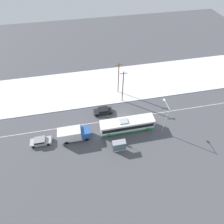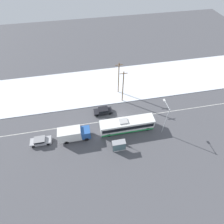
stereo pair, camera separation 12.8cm
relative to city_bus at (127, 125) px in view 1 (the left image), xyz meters
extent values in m
plane|color=#4C4C51|center=(-0.42, 3.11, -1.56)|extent=(120.00, 120.00, 0.00)
cube|color=silver|center=(-0.42, 15.74, -1.50)|extent=(80.00, 15.07, 0.12)
cube|color=silver|center=(-0.42, 3.11, -1.56)|extent=(60.00, 0.12, 0.00)
cube|color=white|center=(0.00, 0.00, 0.05)|extent=(11.70, 2.55, 2.68)
cube|color=black|center=(0.00, 0.00, 0.37)|extent=(11.24, 2.57, 1.02)
cube|color=green|center=(0.00, 0.00, -1.04)|extent=(11.59, 2.57, 0.48)
cube|color=#B2B2B2|center=(-0.87, 0.00, 1.51)|extent=(1.80, 1.40, 0.24)
cylinder|color=black|center=(4.45, -1.13, -1.06)|extent=(1.00, 0.28, 1.00)
cylinder|color=black|center=(4.45, 1.14, -1.06)|extent=(1.00, 0.28, 1.00)
cylinder|color=black|center=(-4.25, -1.13, -1.06)|extent=(1.00, 0.28, 1.00)
cylinder|color=black|center=(-4.25, 1.14, -1.06)|extent=(1.00, 0.28, 1.00)
cube|color=silver|center=(-12.25, -0.25, 0.22)|extent=(4.64, 2.30, 2.58)
cube|color=#2856A3|center=(-8.98, -0.25, -0.06)|extent=(1.90, 2.19, 2.01)
cube|color=black|center=(-8.05, -0.25, 0.34)|extent=(0.06, 1.96, 0.89)
cylinder|color=black|center=(-8.98, -1.27, -1.11)|extent=(0.90, 0.26, 0.90)
cylinder|color=black|center=(-8.98, 0.77, -1.11)|extent=(0.90, 0.26, 0.90)
cylinder|color=black|center=(-13.18, -1.27, -1.11)|extent=(0.90, 0.26, 0.90)
cylinder|color=black|center=(-13.18, 0.77, -1.11)|extent=(0.90, 0.26, 0.90)
cube|color=black|center=(-4.45, 5.70, -0.99)|extent=(4.33, 1.80, 0.68)
cube|color=black|center=(-4.34, 5.70, -0.36)|extent=(2.25, 1.66, 0.58)
cube|color=black|center=(-4.34, 5.70, -0.35)|extent=(2.07, 1.69, 0.46)
cylinder|color=black|center=(-5.91, 4.91, -1.24)|extent=(0.64, 0.22, 0.64)
cylinder|color=black|center=(-5.91, 6.49, -1.24)|extent=(0.64, 0.22, 0.64)
cylinder|color=black|center=(-2.88, 4.91, -1.24)|extent=(0.64, 0.22, 0.64)
cylinder|color=black|center=(-2.88, 6.49, -1.24)|extent=(0.64, 0.22, 0.64)
cube|color=#9E9EA3|center=(-18.40, -0.12, -0.98)|extent=(4.25, 1.80, 0.71)
cube|color=gray|center=(-18.51, -0.12, -0.35)|extent=(2.21, 1.66, 0.55)
cube|color=black|center=(-18.51, -0.12, -0.34)|extent=(2.03, 1.69, 0.44)
cylinder|color=black|center=(-16.97, -0.91, -1.24)|extent=(0.64, 0.22, 0.64)
cylinder|color=black|center=(-16.97, 0.67, -1.24)|extent=(0.64, 0.22, 0.64)
cylinder|color=black|center=(-19.93, -0.91, -1.24)|extent=(0.64, 0.22, 0.64)
cylinder|color=black|center=(-19.93, 0.67, -1.24)|extent=(0.64, 0.22, 0.64)
cylinder|color=#23232D|center=(-2.01, -3.39, -1.19)|extent=(0.11, 0.11, 0.74)
cylinder|color=#23232D|center=(-1.79, -3.39, -1.19)|extent=(0.11, 0.11, 0.74)
cube|color=brown|center=(-1.90, -3.39, -0.52)|extent=(0.38, 0.21, 0.61)
sphere|color=tan|center=(-1.90, -3.39, -0.09)|extent=(0.26, 0.26, 0.26)
cylinder|color=brown|center=(-2.14, -3.39, -0.55)|extent=(0.10, 0.10, 0.58)
cylinder|color=brown|center=(-1.66, -3.39, -0.55)|extent=(0.10, 0.10, 0.58)
cube|color=gray|center=(-2.76, -4.39, 0.81)|extent=(2.69, 1.20, 0.06)
cube|color=slate|center=(-2.76, -4.97, -0.36)|extent=(2.58, 0.04, 2.16)
cylinder|color=#474C51|center=(-4.06, -3.83, -0.39)|extent=(0.08, 0.08, 2.34)
cylinder|color=#474C51|center=(-1.46, -3.83, -0.39)|extent=(0.08, 0.08, 2.34)
cylinder|color=#474C51|center=(-4.06, -4.95, -0.39)|extent=(0.08, 0.08, 2.34)
cylinder|color=#474C51|center=(-1.46, -4.95, -0.39)|extent=(0.08, 0.08, 2.34)
cylinder|color=#9EA3A8|center=(7.38, -2.28, 2.25)|extent=(0.14, 0.14, 7.61)
cylinder|color=#9EA3A8|center=(7.38, -0.93, 5.90)|extent=(0.10, 2.70, 0.10)
cube|color=silver|center=(7.38, 0.42, 5.83)|extent=(0.36, 0.60, 0.16)
cylinder|color=brown|center=(1.03, 8.90, 2.95)|extent=(0.24, 0.24, 9.02)
cube|color=brown|center=(1.03, 8.90, 6.96)|extent=(1.80, 0.12, 0.12)
cylinder|color=brown|center=(0.71, 12.28, 2.96)|extent=(0.24, 0.24, 9.04)
cube|color=brown|center=(0.71, 12.28, 6.98)|extent=(1.80, 0.12, 0.12)
camera|label=1|loc=(-7.54, -21.66, 30.53)|focal=28.00mm
camera|label=2|loc=(-7.42, -21.69, 30.53)|focal=28.00mm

